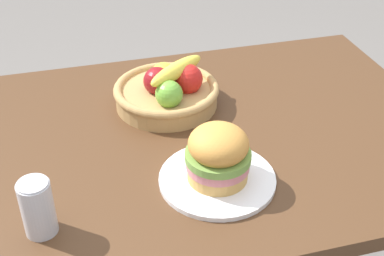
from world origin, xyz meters
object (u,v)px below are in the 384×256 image
object	(u,v)px
fruit_basket	(168,90)
plate	(217,179)
sandwich	(218,154)
soda_can	(38,208)

from	to	relation	value
fruit_basket	plate	bearing A→B (deg)	-84.71
plate	fruit_basket	xyz separation A→B (m)	(-0.03, 0.35, 0.04)
sandwich	fruit_basket	bearing A→B (deg)	95.29
sandwich	soda_can	world-z (taller)	sandwich
sandwich	soda_can	size ratio (longest dim) A/B	1.17
soda_can	plate	bearing A→B (deg)	8.07
plate	sandwich	xyz separation A→B (m)	(0.00, 0.00, 0.07)
fruit_basket	sandwich	bearing A→B (deg)	-84.71
plate	fruit_basket	bearing A→B (deg)	95.29
plate	fruit_basket	distance (m)	0.35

